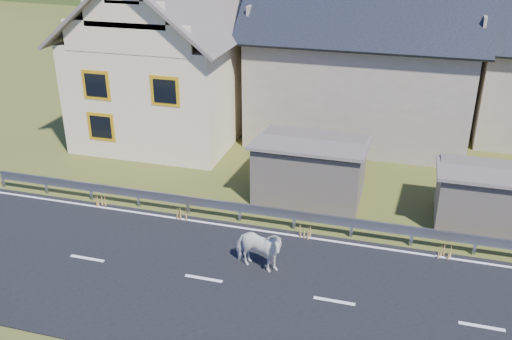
% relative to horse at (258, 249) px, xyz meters
% --- Properties ---
extents(ground, '(160.00, 160.00, 0.00)m').
position_rel_horse_xyz_m(ground, '(2.54, -0.94, -0.77)').
color(ground, '#384115').
rests_on(ground, ground).
extents(road, '(60.00, 7.00, 0.04)m').
position_rel_horse_xyz_m(road, '(2.54, -0.94, -0.75)').
color(road, black).
rests_on(road, ground).
extents(lane_markings, '(60.00, 6.60, 0.01)m').
position_rel_horse_xyz_m(lane_markings, '(2.54, -0.94, -0.72)').
color(lane_markings, silver).
rests_on(lane_markings, road).
extents(guardrail, '(28.10, 0.09, 0.75)m').
position_rel_horse_xyz_m(guardrail, '(2.54, 2.74, -0.21)').
color(guardrail, '#93969B').
rests_on(guardrail, ground).
extents(shed_left, '(4.30, 3.30, 2.40)m').
position_rel_horse_xyz_m(shed_left, '(0.54, 5.56, 0.33)').
color(shed_left, '#6A5F52').
rests_on(shed_left, ground).
extents(shed_right, '(3.80, 2.90, 2.20)m').
position_rel_horse_xyz_m(shed_right, '(7.04, 5.06, 0.23)').
color(shed_right, '#6A5F52').
rests_on(shed_right, ground).
extents(house_cream, '(7.80, 9.80, 8.30)m').
position_rel_horse_xyz_m(house_cream, '(-7.47, 11.05, 3.59)').
color(house_cream, beige).
rests_on(house_cream, ground).
extents(house_stone_a, '(10.80, 9.80, 8.90)m').
position_rel_horse_xyz_m(house_stone_a, '(1.54, 14.06, 3.86)').
color(house_stone_a, gray).
rests_on(house_stone_a, ground).
extents(mountain, '(440.00, 280.00, 260.00)m').
position_rel_horse_xyz_m(mountain, '(7.54, 179.06, -20.77)').
color(mountain, '#1D3A11').
rests_on(mountain, ground).
extents(horse, '(1.10, 1.84, 1.46)m').
position_rel_horse_xyz_m(horse, '(0.00, 0.00, 0.00)').
color(horse, white).
rests_on(horse, road).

